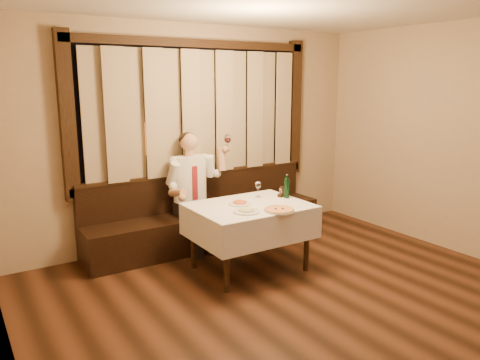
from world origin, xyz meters
TOP-DOWN VIEW (x-y plane):
  - room at (-0.00, 0.97)m, footprint 5.01×6.01m
  - banquette at (0.00, 2.72)m, footprint 3.20×0.61m
  - dining_table at (0.00, 1.70)m, footprint 1.27×0.97m
  - pizza at (0.12, 1.32)m, footprint 0.33×0.33m
  - pasta_red at (-0.08, 1.77)m, footprint 0.25×0.25m
  - pasta_cream at (-0.19, 1.47)m, footprint 0.28×0.28m
  - green_bottle at (0.53, 1.72)m, footprint 0.06×0.06m
  - table_wine_glass at (0.27, 1.93)m, footprint 0.07×0.07m
  - cruet_caddy at (0.53, 1.81)m, footprint 0.12×0.09m
  - seated_man at (-0.22, 2.63)m, footprint 0.83×0.62m

SIDE VIEW (x-z plane):
  - banquette at x=0.00m, z-range -0.16..0.78m
  - dining_table at x=0.00m, z-range 0.27..1.03m
  - pizza at x=0.12m, z-range 0.75..0.79m
  - pasta_red at x=-0.08m, z-range 0.75..0.83m
  - pasta_cream at x=-0.19m, z-range 0.75..0.84m
  - cruet_caddy at x=0.53m, z-range 0.74..0.86m
  - seated_man at x=-0.22m, z-range 0.11..1.59m
  - green_bottle at x=0.53m, z-range 0.74..1.02m
  - table_wine_glass at x=0.27m, z-range 0.80..0.99m
  - room at x=0.00m, z-range 0.09..2.91m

